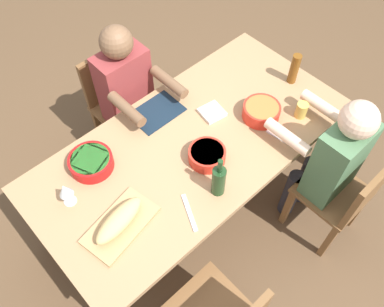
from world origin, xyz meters
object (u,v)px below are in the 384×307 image
object	(u,v)px
wine_glass	(65,191)
serving_bowl_greens	(91,162)
chair_near_right	(345,196)
beer_bottle	(294,69)
wine_bottle	(219,180)
chair_far_center	(117,99)
cutting_board	(120,225)
diner_near_right	(331,159)
serving_bowl_pasta	(207,155)
serving_bowl_fruit	(261,111)
bread_loaf	(119,220)
dining_table	(192,150)
diner_far_center	(129,92)
napkin_stack	(212,112)
cup_near_right	(301,110)

from	to	relation	value
wine_glass	serving_bowl_greens	bearing A→B (deg)	26.47
chair_near_right	beer_bottle	distance (m)	0.88
wine_bottle	wine_glass	size ratio (longest dim) A/B	1.75
chair_far_center	wine_bottle	size ratio (longest dim) A/B	2.93
cutting_board	wine_bottle	size ratio (longest dim) A/B	1.38
chair_near_right	cutting_board	world-z (taller)	chair_near_right
wine_glass	diner_near_right	bearing A→B (deg)	-31.08
chair_near_right	serving_bowl_pasta	world-z (taller)	chair_near_right
serving_bowl_fruit	bread_loaf	xyz separation A→B (m)	(-1.10, -0.00, 0.01)
dining_table	cutting_board	world-z (taller)	cutting_board
serving_bowl_fruit	serving_bowl_greens	world-z (taller)	serving_bowl_fruit
serving_bowl_fruit	serving_bowl_greens	xyz separation A→B (m)	(-1.00, 0.41, -0.01)
cutting_board	wine_glass	size ratio (longest dim) A/B	2.41
serving_bowl_greens	bread_loaf	distance (m)	0.43
chair_far_center	diner_near_right	bearing A→B (deg)	-69.16
chair_far_center	serving_bowl_greens	size ratio (longest dim) A/B	3.36
bread_loaf	wine_bottle	size ratio (longest dim) A/B	1.10
wine_glass	serving_bowl_fruit	bearing A→B (deg)	-13.77
serving_bowl_greens	wine_glass	xyz separation A→B (m)	(-0.22, -0.11, 0.07)
dining_table	diner_far_center	size ratio (longest dim) A/B	1.66
dining_table	chair_far_center	xyz separation A→B (m)	(0.00, 0.81, -0.18)
chair_far_center	serving_bowl_pasta	xyz separation A→B (m)	(-0.02, -0.96, 0.30)
diner_far_center	serving_bowl_fruit	bearing A→B (deg)	-59.11
cutting_board	wine_bottle	distance (m)	0.57
wine_bottle	napkin_stack	bearing A→B (deg)	48.68
diner_near_right	beer_bottle	distance (m)	0.65
wine_bottle	cup_near_right	size ratio (longest dim) A/B	2.81
cup_near_right	bread_loaf	bearing A→B (deg)	172.90
diner_far_center	bread_loaf	size ratio (longest dim) A/B	3.75
diner_near_right	serving_bowl_fruit	bearing A→B (deg)	100.26
chair_near_right	napkin_stack	xyz separation A→B (m)	(-0.30, 0.90, 0.27)
chair_near_right	serving_bowl_greens	size ratio (longest dim) A/B	3.36
beer_bottle	napkin_stack	world-z (taller)	beer_bottle
cup_near_right	chair_far_center	bearing A→B (deg)	120.09
diner_far_center	diner_near_right	distance (m)	1.37
wine_bottle	napkin_stack	world-z (taller)	wine_bottle
chair_near_right	wine_bottle	xyz separation A→B (m)	(-0.67, 0.47, 0.37)
diner_far_center	beer_bottle	size ratio (longest dim) A/B	5.45
chair_near_right	wine_bottle	bearing A→B (deg)	144.75
diner_far_center	cup_near_right	distance (m)	1.14
chair_near_right	serving_bowl_pasta	distance (m)	0.93
chair_far_center	bread_loaf	distance (m)	1.20
dining_table	wine_bottle	world-z (taller)	wine_bottle
diner_far_center	napkin_stack	world-z (taller)	diner_far_center
chair_near_right	wine_bottle	size ratio (longest dim) A/B	2.93
serving_bowl_pasta	dining_table	bearing A→B (deg)	82.99
diner_far_center	serving_bowl_fruit	xyz separation A→B (m)	(0.46, -0.77, 0.09)
chair_far_center	serving_bowl_greens	distance (m)	0.82
dining_table	serving_bowl_fruit	bearing A→B (deg)	-16.94
dining_table	napkin_stack	distance (m)	0.28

